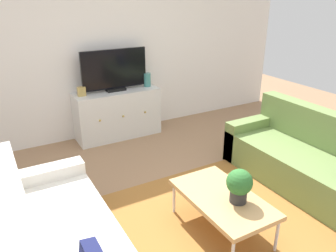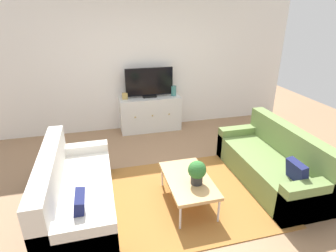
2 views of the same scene
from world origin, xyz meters
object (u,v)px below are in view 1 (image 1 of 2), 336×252
at_px(coffee_table, 222,199).
at_px(flat_screen_tv, 114,70).
at_px(potted_plant, 239,184).
at_px(tv_console, 118,114).
at_px(couch_left_side, 54,251).
at_px(glass_vase, 147,80).
at_px(mantel_clock, 81,91).
at_px(couch_right_side, 310,161).

relative_size(coffee_table, flat_screen_tv, 1.00).
bearing_deg(potted_plant, tv_console, 91.50).
relative_size(couch_left_side, glass_vase, 9.14).
xyz_separation_m(couch_left_side, glass_vase, (1.97, 2.37, 0.55)).
relative_size(coffee_table, mantel_clock, 7.54).
xyz_separation_m(couch_left_side, flat_screen_tv, (1.46, 2.39, 0.75)).
height_order(couch_left_side, coffee_table, couch_left_side).
relative_size(couch_left_side, couch_right_side, 1.00).
bearing_deg(flat_screen_tv, glass_vase, -2.22).
xyz_separation_m(glass_vase, mantel_clock, (-1.03, 0.00, -0.04)).
relative_size(potted_plant, mantel_clock, 2.39).
distance_m(coffee_table, mantel_clock, 2.64).
relative_size(glass_vase, mantel_clock, 1.59).
xyz_separation_m(couch_left_side, mantel_clock, (0.94, 2.37, 0.51)).
bearing_deg(couch_right_side, tv_console, 120.78).
bearing_deg(coffee_table, flat_screen_tv, 90.07).
xyz_separation_m(couch_left_side, potted_plant, (1.53, -0.30, 0.28)).
xyz_separation_m(couch_right_side, potted_plant, (-1.34, -0.30, 0.28)).
height_order(couch_left_side, flat_screen_tv, flat_screen_tv).
bearing_deg(couch_left_side, potted_plant, -11.19).
height_order(couch_right_side, potted_plant, couch_right_side).
height_order(glass_vase, mantel_clock, glass_vase).
bearing_deg(flat_screen_tv, tv_console, -90.00).
xyz_separation_m(coffee_table, potted_plant, (0.07, -0.13, 0.20)).
relative_size(couch_left_side, potted_plant, 6.07).
bearing_deg(potted_plant, glass_vase, 80.55).
distance_m(tv_console, flat_screen_tv, 0.67).
distance_m(couch_right_side, potted_plant, 1.41).
xyz_separation_m(couch_left_side, couch_right_side, (2.87, 0.00, 0.00)).
bearing_deg(mantel_clock, potted_plant, -77.66).
height_order(coffee_table, mantel_clock, mantel_clock).
xyz_separation_m(tv_console, glass_vase, (0.52, 0.00, 0.47)).
bearing_deg(potted_plant, couch_right_side, 12.67).
bearing_deg(coffee_table, couch_left_side, 173.12).
relative_size(coffee_table, glass_vase, 4.74).
xyz_separation_m(couch_left_side, tv_console, (1.46, 2.37, 0.08)).
height_order(potted_plant, glass_vase, glass_vase).
bearing_deg(tv_console, mantel_clock, 179.99).
bearing_deg(mantel_clock, couch_left_side, -111.65).
relative_size(flat_screen_tv, glass_vase, 4.74).
height_order(tv_console, glass_vase, glass_vase).
height_order(couch_right_side, flat_screen_tv, flat_screen_tv).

